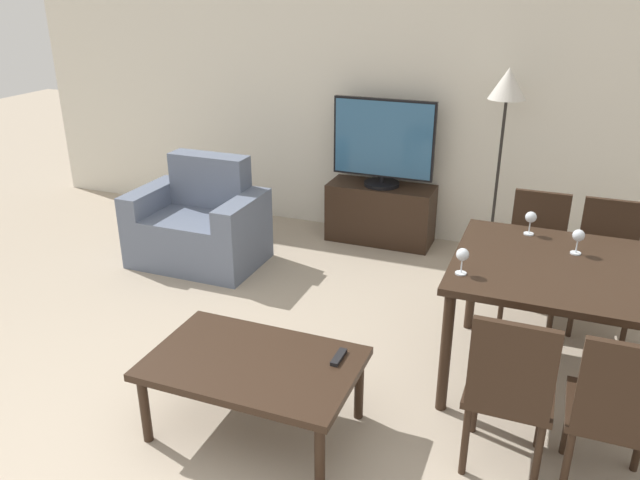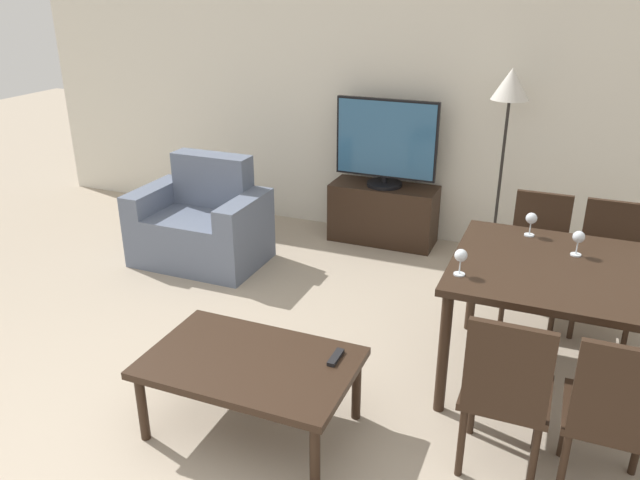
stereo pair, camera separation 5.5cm
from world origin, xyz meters
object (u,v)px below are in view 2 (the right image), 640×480
dining_chair_far (608,262)px  dining_chair_near_right (614,413)px  dining_table (572,282)px  wine_glass_left (579,239)px  wine_glass_right (531,220)px  dining_chair_far_left (537,251)px  floor_lamp (509,100)px  wine_glass_center (461,257)px  remote_primary (336,357)px  dining_chair_near (506,389)px  tv (386,143)px  armchair (202,225)px  coffee_table (250,367)px  tv_stand (383,214)px

dining_chair_far → dining_chair_near_right: same height
dining_table → wine_glass_left: size_ratio=8.76×
wine_glass_left → wine_glass_right: same height
dining_chair_far_left → floor_lamp: (-0.38, 0.81, 0.87)m
floor_lamp → wine_glass_right: size_ratio=10.87×
wine_glass_center → wine_glass_left: bearing=41.9°
dining_chair_far → remote_primary: bearing=-127.7°
floor_lamp → wine_glass_center: size_ratio=10.87×
dining_chair_near → wine_glass_center: bearing=122.8°
dining_table → wine_glass_left: 0.26m
dining_table → wine_glass_right: 0.51m
tv → dining_chair_far_left: 1.67m
dining_chair_far → remote_primary: dining_chair_far is taller
dining_chair_near → wine_glass_center: 0.73m
dining_chair_near_right → dining_chair_near: bearing=180.0°
dining_chair_near → armchair: bearing=148.8°
dining_chair_near_right → tv: bearing=125.2°
dining_chair_far_left → remote_primary: size_ratio=5.79×
floor_lamp → remote_primary: (-0.46, -2.47, -0.92)m
wine_glass_center → tv: bearing=116.6°
remote_primary → dining_table: bearing=37.8°
dining_chair_far → wine_glass_left: wine_glass_left is taller
dining_chair_far_left → dining_chair_far: bearing=0.0°
tv → floor_lamp: (0.98, -0.07, 0.45)m
dining_chair_far → wine_glass_center: size_ratio=5.94×
dining_chair_near → wine_glass_left: (0.22, 1.02, 0.38)m
dining_chair_near → floor_lamp: (-0.38, 2.49, 0.87)m
tv → wine_glass_right: tv is taller
armchair → dining_table: 2.97m
dining_chair_near → wine_glass_right: (-0.05, 1.23, 0.38)m
dining_table → wine_glass_center: wine_glass_center is taller
coffee_table → wine_glass_left: bearing=39.0°
remote_primary → wine_glass_center: 0.83m
dining_chair_near → dining_table: bearing=75.0°
armchair → dining_chair_far: 3.08m
dining_chair_near_right → wine_glass_center: (-0.78, 0.52, 0.38)m
dining_table → dining_chair_near: bearing=-105.0°
dining_chair_far → floor_lamp: floor_lamp is taller
dining_chair_far_left → coffee_table: bearing=-124.0°
dining_chair_near_right → floor_lamp: bearing=108.3°
wine_glass_left → tv: bearing=135.9°
dining_chair_near_right → wine_glass_center: size_ratio=5.94×
coffee_table → wine_glass_right: bearing=49.4°
dining_chair_near → tv_stand: bearing=117.9°
tv_stand → floor_lamp: (0.98, -0.07, 1.09)m
wine_glass_left → wine_glass_right: 0.34m
dining_chair_far_left → remote_primary: (-0.83, -1.66, -0.05)m
coffee_table → floor_lamp: bearing=72.1°
floor_lamp → remote_primary: size_ratio=10.58×
dining_chair_far_left → wine_glass_right: wine_glass_right is taller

